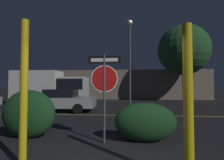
# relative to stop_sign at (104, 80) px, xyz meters

# --- Properties ---
(road_center_stripe) EXTENTS (40.13, 0.12, 0.01)m
(road_center_stripe) POSITION_rel_stop_sign_xyz_m (0.16, 4.85, -1.79)
(road_center_stripe) COLOR gold
(road_center_stripe) RESTS_ON ground_plane
(stop_sign) EXTENTS (0.95, 0.06, 2.53)m
(stop_sign) POSITION_rel_stop_sign_xyz_m (0.00, 0.00, 0.00)
(stop_sign) COLOR #4C4C51
(stop_sign) RESTS_ON ground_plane
(yellow_pole_left) EXTENTS (0.15, 0.15, 2.95)m
(yellow_pole_left) POSITION_rel_stop_sign_xyz_m (-1.41, -1.62, -0.32)
(yellow_pole_left) COLOR yellow
(yellow_pole_left) RESTS_ON ground_plane
(yellow_pole_right) EXTENTS (0.16, 0.16, 2.65)m
(yellow_pole_right) POSITION_rel_stop_sign_xyz_m (1.66, -1.94, -0.47)
(yellow_pole_right) COLOR yellow
(yellow_pole_right) RESTS_ON ground_plane
(hedge_bush_1) EXTENTS (1.69, 0.85, 1.49)m
(hedge_bush_1) POSITION_rel_stop_sign_xyz_m (-2.42, 0.30, -1.05)
(hedge_bush_1) COLOR #19421E
(hedge_bush_1) RESTS_ON ground_plane
(hedge_bush_2) EXTENTS (1.79, 0.85, 1.13)m
(hedge_bush_2) POSITION_rel_stop_sign_xyz_m (1.17, 0.23, -1.23)
(hedge_bush_2) COLOR #19421E
(hedge_bush_2) RESTS_ON ground_plane
(passing_car_2) EXTENTS (4.78, 2.27, 1.43)m
(passing_car_2) POSITION_rel_stop_sign_xyz_m (-3.69, 5.99, -1.07)
(passing_car_2) COLOR #9E9EA3
(passing_car_2) RESTS_ON ground_plane
(delivery_truck) EXTENTS (6.58, 2.33, 3.00)m
(delivery_truck) POSITION_rel_stop_sign_xyz_m (-6.16, 10.19, -0.18)
(delivery_truck) COLOR silver
(delivery_truck) RESTS_ON ground_plane
(street_lamp) EXTENTS (0.50, 0.50, 7.26)m
(street_lamp) POSITION_rel_stop_sign_xyz_m (0.89, 9.64, 3.13)
(street_lamp) COLOR #4C4C51
(street_lamp) RESTS_ON ground_plane
(tree_0) EXTENTS (5.36, 5.36, 8.20)m
(tree_0) POSITION_rel_stop_sign_xyz_m (6.65, 14.07, 3.71)
(tree_0) COLOR #422D1E
(tree_0) RESTS_ON ground_plane
(building_backdrop) EXTENTS (24.87, 3.86, 3.74)m
(building_backdrop) POSITION_rel_stop_sign_xyz_m (-1.42, 18.80, 0.08)
(building_backdrop) COLOR #7A6B5B
(building_backdrop) RESTS_ON ground_plane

